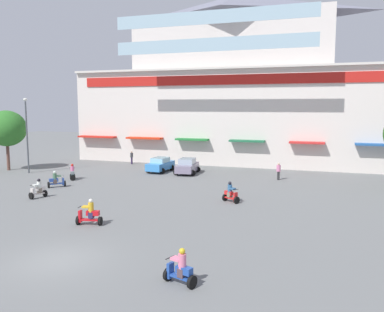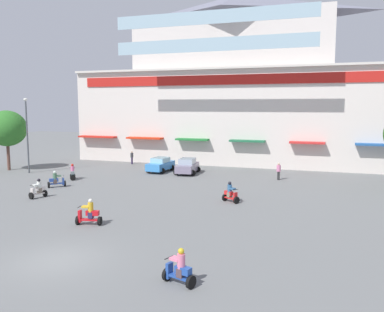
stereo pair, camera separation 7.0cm
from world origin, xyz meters
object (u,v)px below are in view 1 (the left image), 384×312
scooter_rider_0 (89,214)px  scooter_rider_2 (231,194)px  parked_car_0 (160,165)px  streetlamp_near (27,130)px  parked_car_1 (187,166)px  pedestrian_1 (132,157)px  scooter_rider_4 (180,270)px  scooter_rider_3 (72,173)px  plaza_tree_0 (6,129)px  scooter_rider_6 (38,190)px  pedestrian_0 (279,170)px  scooter_rider_8 (56,181)px

scooter_rider_0 → scooter_rider_2: bearing=50.9°
scooter_rider_2 → parked_car_0: bearing=132.9°
scooter_rider_0 → streetlamp_near: 21.87m
parked_car_1 → pedestrian_1: parked_car_1 is taller
scooter_rider_4 → streetlamp_near: bearing=140.7°
scooter_rider_3 → pedestrian_1: (0.64, 11.03, 0.25)m
plaza_tree_0 → parked_car_0: 17.15m
parked_car_1 → scooter_rider_2: 12.81m
plaza_tree_0 → scooter_rider_2: (26.38, -6.70, -3.93)m
scooter_rider_0 → scooter_rider_3: (-9.75, 12.24, -0.02)m
streetlamp_near → plaza_tree_0: bearing=166.2°
scooter_rider_0 → scooter_rider_6: bearing=147.6°
parked_car_1 → scooter_rider_4: bearing=-71.4°
plaza_tree_0 → scooter_rider_3: bearing=-14.6°
scooter_rider_0 → pedestrian_1: 24.99m
scooter_rider_4 → pedestrian_1: size_ratio=0.97×
scooter_rider_6 → streetlamp_near: streetlamp_near is taller
plaza_tree_0 → scooter_rider_0: plaza_tree_0 is taller
pedestrian_0 → scooter_rider_4: bearing=-92.6°
scooter_rider_0 → pedestrian_0: size_ratio=0.97×
scooter_rider_8 → scooter_rider_2: bearing=-2.0°
plaza_tree_0 → parked_car_0: bearing=14.9°
scooter_rider_4 → scooter_rider_2: bearing=95.0°
streetlamp_near → pedestrian_0: bearing=9.6°
parked_car_0 → parked_car_1: bearing=-5.6°
plaza_tree_0 → pedestrian_1: (10.65, 8.43, -3.67)m
scooter_rider_8 → pedestrian_1: 14.60m
scooter_rider_4 → pedestrian_0: 24.07m
scooter_rider_2 → scooter_rider_8: size_ratio=1.06×
scooter_rider_4 → streetlamp_near: 31.49m
scooter_rider_2 → scooter_rider_6: (-14.26, -3.29, -0.01)m
plaza_tree_0 → parked_car_1: 20.06m
scooter_rider_2 → pedestrian_1: bearing=136.1°
scooter_rider_3 → pedestrian_0: 19.61m
parked_car_0 → pedestrian_1: 6.89m
plaza_tree_0 → scooter_rider_4: bearing=-36.8°
pedestrian_1 → scooter_rider_2: bearing=-43.9°
scooter_rider_8 → parked_car_0: bearing=63.1°
scooter_rider_0 → pedestrian_0: pedestrian_0 is taller
scooter_rider_4 → parked_car_1: bearing=108.6°
scooter_rider_3 → pedestrian_0: size_ratio=0.94×
parked_car_1 → scooter_rider_8: (-8.45, -10.15, -0.21)m
scooter_rider_2 → plaza_tree_0: bearing=165.8°
scooter_rider_0 → streetlamp_near: streetlamp_near is taller
parked_car_0 → scooter_rider_0: bearing=-79.4°
parked_car_1 → scooter_rider_3: 11.39m
scooter_rider_2 → scooter_rider_3: (-16.37, 4.10, 0.01)m
plaza_tree_0 → scooter_rider_8: size_ratio=4.52×
scooter_rider_3 → scooter_rider_6: size_ratio=1.03×
parked_car_0 → parked_car_1: 3.15m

